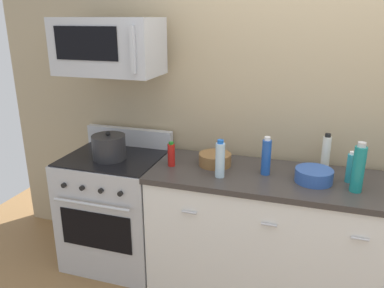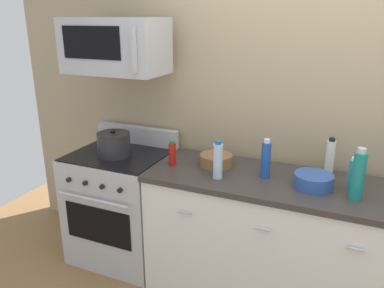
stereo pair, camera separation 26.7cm
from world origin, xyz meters
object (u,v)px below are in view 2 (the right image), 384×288
at_px(bottle_sparkling_teal, 358,175).
at_px(bowl_wooden_salad, 216,160).
at_px(range_oven, 122,205).
at_px(bowl_blue_mixing, 313,180).
at_px(microwave, 115,46).
at_px(stockpot, 114,144).
at_px(bottle_hot_sauce_red, 172,154).
at_px(bottle_vinegar_white, 330,157).
at_px(bottle_water_clear, 218,161).
at_px(bottle_soda_blue, 266,159).
at_px(bottle_dish_soap, 353,174).

xyz_separation_m(bottle_sparkling_teal, bowl_wooden_salad, (-0.94, 0.16, -0.11)).
xyz_separation_m(range_oven, bowl_wooden_salad, (0.80, 0.07, 0.50)).
height_order(bowl_wooden_salad, bowl_blue_mixing, same).
relative_size(microwave, bottle_sparkling_teal, 2.32).
bearing_deg(microwave, stockpot, -90.13).
xyz_separation_m(microwave, bowl_wooden_salad, (0.80, 0.02, -0.78)).
relative_size(bottle_hot_sauce_red, stockpot, 0.72).
distance_m(bottle_vinegar_white, bottle_water_clear, 0.77).
relative_size(range_oven, bottle_sparkling_teal, 3.34).
xyz_separation_m(bottle_soda_blue, bottle_sparkling_teal, (0.57, -0.10, 0.02)).
distance_m(range_oven, bottle_water_clear, 1.06).
bearing_deg(range_oven, bottle_hot_sauce_red, -4.78).
bearing_deg(bottle_water_clear, microwave, 168.76).
height_order(bottle_soda_blue, bottle_dish_soap, bottle_soda_blue).
relative_size(bottle_soda_blue, stockpot, 1.06).
xyz_separation_m(range_oven, microwave, (0.00, 0.04, 1.28)).
distance_m(bottle_vinegar_white, bottle_dish_soap, 0.24).
relative_size(bottle_dish_soap, bowl_wooden_salad, 0.89).
distance_m(range_oven, bottle_soda_blue, 1.31).
xyz_separation_m(microwave, bowl_blue_mixing, (1.49, -0.07, -0.78)).
distance_m(bottle_soda_blue, bottle_hot_sauce_red, 0.68).
distance_m(bottle_soda_blue, bowl_wooden_salad, 0.39).
distance_m(bottle_water_clear, bottle_dish_soap, 0.85).
bearing_deg(bottle_soda_blue, microwave, 178.27).
xyz_separation_m(bottle_dish_soap, stockpot, (-1.71, -0.10, -0.00)).
xyz_separation_m(bottle_vinegar_white, bottle_sparkling_teal, (0.18, -0.33, 0.03)).
bearing_deg(bowl_blue_mixing, microwave, 177.30).
xyz_separation_m(microwave, bottle_dish_soap, (1.71, 0.00, -0.73)).
bearing_deg(bottle_sparkling_teal, bottle_hot_sauce_red, 177.53).
bearing_deg(bottle_dish_soap, stockpot, -176.72).
bearing_deg(bowl_blue_mixing, bottle_hot_sauce_red, -179.05).
relative_size(range_oven, bottle_vinegar_white, 4.05).
xyz_separation_m(bottle_dish_soap, bowl_blue_mixing, (-0.22, -0.07, -0.05)).
relative_size(bottle_soda_blue, bottle_hot_sauce_red, 1.49).
relative_size(bottle_vinegar_white, bowl_blue_mixing, 1.08).
bearing_deg(range_oven, bottle_sparkling_teal, -3.13).
relative_size(bottle_hot_sauce_red, bowl_blue_mixing, 0.74).
bearing_deg(bottle_water_clear, bottle_soda_blue, 25.81).
relative_size(bottle_dish_soap, stockpot, 0.83).
distance_m(microwave, stockpot, 0.74).
distance_m(bowl_blue_mixing, stockpot, 1.49).
distance_m(bottle_hot_sauce_red, bowl_wooden_salad, 0.32).
bearing_deg(bottle_water_clear, bottle_hot_sauce_red, 166.95).
bearing_deg(bottle_sparkling_teal, range_oven, 176.87).
xyz_separation_m(range_oven, bowl_blue_mixing, (1.49, -0.03, 0.50)).
height_order(range_oven, bottle_sparkling_teal, bottle_sparkling_teal).
xyz_separation_m(range_oven, stockpot, (0.00, -0.05, 0.55)).
xyz_separation_m(bottle_vinegar_white, bottle_dish_soap, (0.15, -0.19, -0.03)).
distance_m(bottle_vinegar_white, bowl_wooden_salad, 0.78).
xyz_separation_m(bottle_water_clear, bowl_blue_mixing, (0.61, 0.11, -0.08)).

